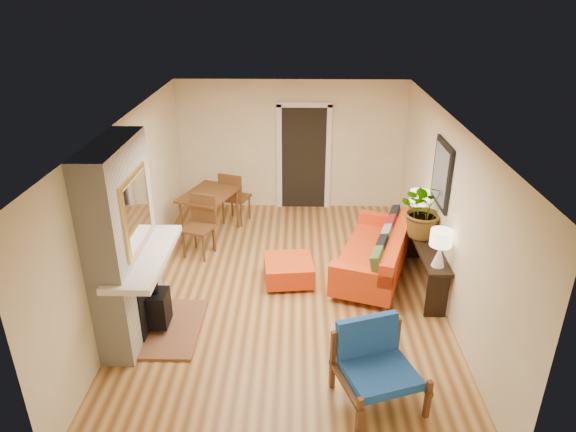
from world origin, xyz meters
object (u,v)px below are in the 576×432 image
Objects in this scene: houseplant at (426,209)px; console_table at (425,251)px; lamp_near at (441,244)px; sofa at (379,253)px; ottoman at (289,270)px; dining_table at (214,202)px; lamp_far at (418,203)px; blue_chair at (375,360)px.

console_table is at bearing -87.49° from houseplant.
console_table is 2.05× the size of houseplant.
sofa is at bearing 122.97° from lamp_near.
ottoman is at bearing -168.94° from sofa.
lamp_near is (3.44, -2.26, 0.38)m from dining_table.
dining_table reaches higher than console_table.
lamp_near is at bearing -90.00° from console_table.
ottoman is at bearing -48.32° from dining_table.
dining_table is at bearing 166.17° from lamp_far.
blue_chair reaches higher than ottoman.
sofa is at bearing -146.55° from lamp_far.
console_table is at bearing 90.00° from lamp_near.
sofa is 1.45m from ottoman.
lamp_near reaches higher than dining_table.
ottoman is (-1.42, -0.28, -0.15)m from sofa.
lamp_far is 0.51m from houseplant.
lamp_far is (3.44, -0.85, 0.38)m from dining_table.
sofa is 1.04m from lamp_far.
lamp_far is at bearing 88.85° from houseplant.
lamp_near is 1.00× the size of lamp_far.
dining_table is 3.72m from houseplant.
lamp_near is 0.60× the size of houseplant.
ottoman is at bearing -161.20° from lamp_far.
houseplant is at bearing 90.63° from lamp_near.
houseplant reaches higher than sofa.
blue_chair is at bearing -112.16° from houseplant.
sofa is 2.56× the size of houseplant.
dining_table is 3.64× the size of lamp_far.
blue_chair is 1.99× the size of lamp_far.
dining_table is 3.78m from console_table.
lamp_near reaches higher than console_table.
sofa is at bearing 154.72° from console_table.
houseplant is (1.05, 2.58, 0.70)m from blue_chair.
blue_chair reaches higher than sofa.
blue_chair is 2.87m from houseplant.
dining_table is (-2.38, 3.92, 0.20)m from blue_chair.
lamp_near is 0.92m from houseplant.
lamp_far is (2.06, 0.70, 0.85)m from ottoman.
lamp_near is (1.06, 1.66, 0.58)m from blue_chair.
console_table is 0.88m from lamp_far.
console_table is 3.43× the size of lamp_near.
blue_chair is at bearing -109.00° from lamp_far.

